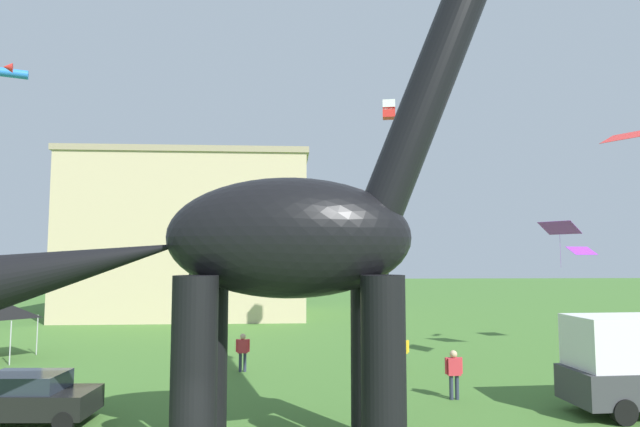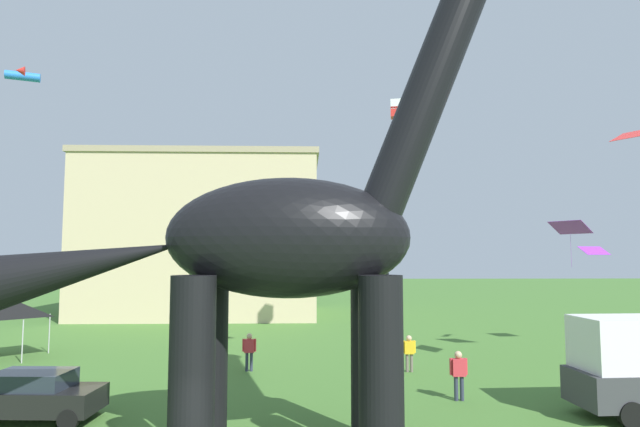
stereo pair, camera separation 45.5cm
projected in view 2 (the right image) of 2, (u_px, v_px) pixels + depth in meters
The scene contains 13 objects.
dinosaur_sculpture at pixel (286, 238), 13.79m from camera, with size 14.94×3.17×15.62m.
parked_sedan_left at pixel (32, 395), 16.50m from camera, with size 4.29×2.03×1.55m.
person_far_spectator at pixel (409, 350), 23.68m from camera, with size 0.61×0.27×1.62m.
person_near_flyer at pixel (459, 371), 18.94m from camera, with size 0.66×0.29×1.75m.
person_vendor_side at pixel (249, 348), 23.84m from camera, with size 0.63×0.28×1.69m.
festival_canopy_tent at pixel (11, 308), 27.07m from camera, with size 3.15×3.15×3.00m.
kite_near_low at pixel (594, 251), 30.44m from camera, with size 1.53×1.11×0.51m.
kite_apex at pixel (638, 133), 21.30m from camera, with size 1.96×2.13×0.53m.
kite_far_right at pixel (302, 194), 26.57m from camera, with size 1.73×1.78×0.50m.
kite_far_left at pixel (22, 75), 28.94m from camera, with size 1.79×1.74×0.51m.
kite_mid_left at pixel (397, 109), 30.27m from camera, with size 0.84×0.84×1.02m.
kite_trailing at pixel (570, 228), 27.03m from camera, with size 2.01×2.16×2.38m.
background_building_block at pixel (206, 237), 48.28m from camera, with size 20.43×13.84×14.10m.
Camera 2 is at (1.97, -10.38, 5.11)m, focal length 29.46 mm.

